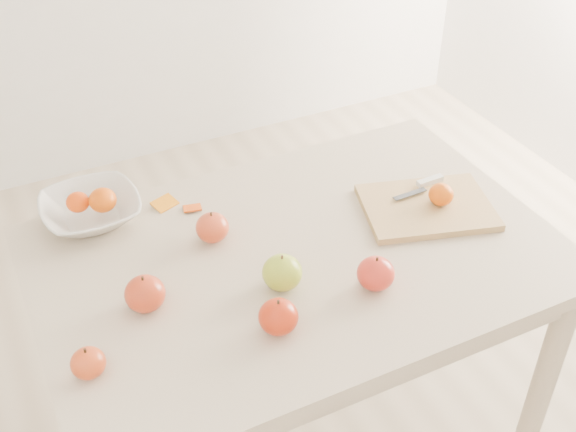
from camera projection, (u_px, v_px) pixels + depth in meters
name	position (u px, v px, depth m)	size (l,w,h in m)	color
table	(297.00, 283.00, 1.73)	(1.20, 0.80, 0.75)	beige
cutting_board	(427.00, 207.00, 1.80)	(0.31, 0.23, 0.02)	tan
board_tangerine	(441.00, 194.00, 1.78)	(0.06, 0.06, 0.05)	#D34607
fruit_bowl	(91.00, 210.00, 1.75)	(0.24, 0.24, 0.06)	silver
bowl_tangerine_near	(78.00, 202.00, 1.74)	(0.06, 0.06, 0.05)	#DB3E07
bowl_tangerine_far	(103.00, 200.00, 1.74)	(0.07, 0.07, 0.06)	#D36707
orange_peel_a	(165.00, 205.00, 1.82)	(0.06, 0.04, 0.00)	orange
orange_peel_b	(192.00, 209.00, 1.80)	(0.04, 0.04, 0.00)	#CA480E
paring_knife	(427.00, 183.00, 1.85)	(0.17, 0.05, 0.01)	white
apple_green	(282.00, 272.00, 1.56)	(0.09, 0.09, 0.08)	#7B9B14
apple_red_b	(145.00, 294.00, 1.50)	(0.09, 0.09, 0.08)	maroon
apple_red_d	(88.00, 363.00, 1.36)	(0.07, 0.07, 0.06)	#97060B
apple_red_c	(278.00, 317.00, 1.45)	(0.08, 0.08, 0.07)	#8F0B05
apple_red_a	(212.00, 227.00, 1.69)	(0.08, 0.08, 0.07)	#A80A13
apple_red_e	(376.00, 274.00, 1.56)	(0.08, 0.08, 0.07)	maroon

